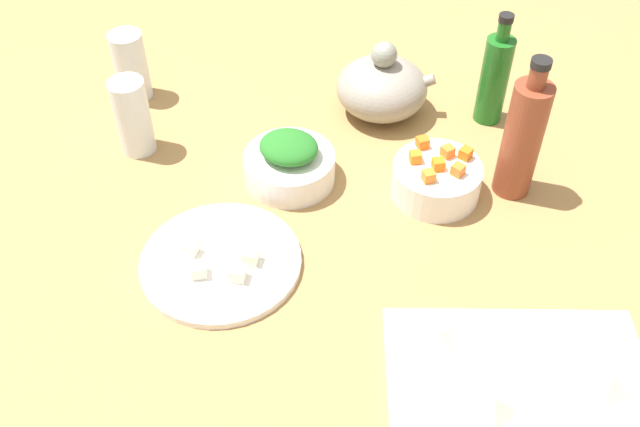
{
  "coord_description": "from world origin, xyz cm",
  "views": [
    {
      "loc": [
        3.52,
        -77.78,
        85.5
      ],
      "look_at": [
        0.0,
        0.0,
        8.0
      ],
      "focal_mm": 40.69,
      "sensor_mm": 36.0,
      "label": 1
    }
  ],
  "objects_px": {
    "drinking_glass_0": "(133,116)",
    "plate_tofu": "(221,262)",
    "teapot": "(382,87)",
    "bowl_carrots": "(436,180)",
    "bowl_greens": "(290,167)",
    "bottle_1": "(523,138)",
    "drinking_glass_1": "(131,66)",
    "cutting_board": "(521,391)",
    "bottle_0": "(494,78)"
  },
  "relations": [
    {
      "from": "drinking_glass_0",
      "to": "plate_tofu",
      "type": "bearing_deg",
      "value": -55.39
    },
    {
      "from": "teapot",
      "to": "drinking_glass_0",
      "type": "height_order",
      "value": "teapot"
    },
    {
      "from": "bowl_carrots",
      "to": "drinking_glass_0",
      "type": "relative_size",
      "value": 1.04
    },
    {
      "from": "drinking_glass_0",
      "to": "bowl_greens",
      "type": "bearing_deg",
      "value": -14.23
    },
    {
      "from": "teapot",
      "to": "bottle_1",
      "type": "height_order",
      "value": "bottle_1"
    },
    {
      "from": "bowl_greens",
      "to": "drinking_glass_0",
      "type": "xyz_separation_m",
      "value": [
        -0.27,
        0.07,
        0.04
      ]
    },
    {
      "from": "bowl_carrots",
      "to": "drinking_glass_1",
      "type": "xyz_separation_m",
      "value": [
        -0.56,
        0.25,
        0.04
      ]
    },
    {
      "from": "bottle_1",
      "to": "drinking_glass_0",
      "type": "relative_size",
      "value": 1.79
    },
    {
      "from": "bowl_greens",
      "to": "bottle_1",
      "type": "xyz_separation_m",
      "value": [
        0.37,
        -0.01,
        0.08
      ]
    },
    {
      "from": "bowl_carrots",
      "to": "bottle_1",
      "type": "height_order",
      "value": "bottle_1"
    },
    {
      "from": "cutting_board",
      "to": "plate_tofu",
      "type": "distance_m",
      "value": 0.46
    },
    {
      "from": "bowl_greens",
      "to": "bowl_carrots",
      "type": "xyz_separation_m",
      "value": [
        0.24,
        -0.02,
        0.0
      ]
    },
    {
      "from": "plate_tofu",
      "to": "bowl_greens",
      "type": "bearing_deg",
      "value": 65.55
    },
    {
      "from": "teapot",
      "to": "bowl_carrots",
      "type": "bearing_deg",
      "value": -68.77
    },
    {
      "from": "plate_tofu",
      "to": "bottle_1",
      "type": "height_order",
      "value": "bottle_1"
    },
    {
      "from": "cutting_board",
      "to": "bowl_greens",
      "type": "xyz_separation_m",
      "value": [
        -0.33,
        0.4,
        0.02
      ]
    },
    {
      "from": "cutting_board",
      "to": "plate_tofu",
      "type": "xyz_separation_m",
      "value": [
        -0.42,
        0.2,
        0.0
      ]
    },
    {
      "from": "bowl_greens",
      "to": "drinking_glass_1",
      "type": "distance_m",
      "value": 0.39
    },
    {
      "from": "teapot",
      "to": "drinking_glass_1",
      "type": "bearing_deg",
      "value": 176.44
    },
    {
      "from": "teapot",
      "to": "bottle_0",
      "type": "xyz_separation_m",
      "value": [
        0.2,
        -0.01,
        0.03
      ]
    },
    {
      "from": "bowl_greens",
      "to": "bottle_0",
      "type": "bearing_deg",
      "value": 27.78
    },
    {
      "from": "bowl_greens",
      "to": "cutting_board",
      "type": "bearing_deg",
      "value": -50.42
    },
    {
      "from": "bottle_1",
      "to": "drinking_glass_1",
      "type": "distance_m",
      "value": 0.72
    },
    {
      "from": "drinking_glass_1",
      "to": "cutting_board",
      "type": "bearing_deg",
      "value": -44.2
    },
    {
      "from": "cutting_board",
      "to": "bottle_0",
      "type": "distance_m",
      "value": 0.59
    },
    {
      "from": "drinking_glass_0",
      "to": "drinking_glass_1",
      "type": "relative_size",
      "value": 1.05
    },
    {
      "from": "bottle_0",
      "to": "bottle_1",
      "type": "xyz_separation_m",
      "value": [
        0.02,
        -0.19,
        0.02
      ]
    },
    {
      "from": "bowl_greens",
      "to": "teapot",
      "type": "distance_m",
      "value": 0.25
    },
    {
      "from": "drinking_glass_0",
      "to": "bottle_0",
      "type": "bearing_deg",
      "value": 10.56
    },
    {
      "from": "cutting_board",
      "to": "bowl_greens",
      "type": "distance_m",
      "value": 0.52
    },
    {
      "from": "drinking_glass_0",
      "to": "bottle_1",
      "type": "bearing_deg",
      "value": -6.71
    },
    {
      "from": "plate_tofu",
      "to": "bottle_0",
      "type": "height_order",
      "value": "bottle_0"
    },
    {
      "from": "cutting_board",
      "to": "bottle_1",
      "type": "xyz_separation_m",
      "value": [
        0.04,
        0.39,
        0.1
      ]
    },
    {
      "from": "bowl_greens",
      "to": "bottle_1",
      "type": "relative_size",
      "value": 0.61
    },
    {
      "from": "teapot",
      "to": "bottle_1",
      "type": "xyz_separation_m",
      "value": [
        0.21,
        -0.2,
        0.05
      ]
    },
    {
      "from": "plate_tofu",
      "to": "bottle_1",
      "type": "xyz_separation_m",
      "value": [
        0.46,
        0.19,
        0.1
      ]
    },
    {
      "from": "cutting_board",
      "to": "teapot",
      "type": "bearing_deg",
      "value": 106.2
    },
    {
      "from": "bowl_carrots",
      "to": "teapot",
      "type": "distance_m",
      "value": 0.24
    },
    {
      "from": "bowl_carrots",
      "to": "bottle_0",
      "type": "xyz_separation_m",
      "value": [
        0.11,
        0.21,
        0.06
      ]
    },
    {
      "from": "teapot",
      "to": "plate_tofu",
      "type": "bearing_deg",
      "value": -121.9
    },
    {
      "from": "bowl_carrots",
      "to": "bottle_1",
      "type": "bearing_deg",
      "value": 8.07
    },
    {
      "from": "bowl_greens",
      "to": "bottle_1",
      "type": "height_order",
      "value": "bottle_1"
    },
    {
      "from": "bowl_carrots",
      "to": "bottle_1",
      "type": "relative_size",
      "value": 0.58
    },
    {
      "from": "bowl_greens",
      "to": "plate_tofu",
      "type": "bearing_deg",
      "value": -114.45
    },
    {
      "from": "drinking_glass_0",
      "to": "drinking_glass_1",
      "type": "bearing_deg",
      "value": 104.38
    },
    {
      "from": "bottle_0",
      "to": "plate_tofu",
      "type": "bearing_deg",
      "value": -139.14
    },
    {
      "from": "bowl_greens",
      "to": "bottle_0",
      "type": "relative_size",
      "value": 0.72
    },
    {
      "from": "bottle_1",
      "to": "plate_tofu",
      "type": "bearing_deg",
      "value": -157.5
    },
    {
      "from": "bowl_greens",
      "to": "bowl_carrots",
      "type": "distance_m",
      "value": 0.24
    },
    {
      "from": "plate_tofu",
      "to": "drinking_glass_0",
      "type": "distance_m",
      "value": 0.33
    }
  ]
}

